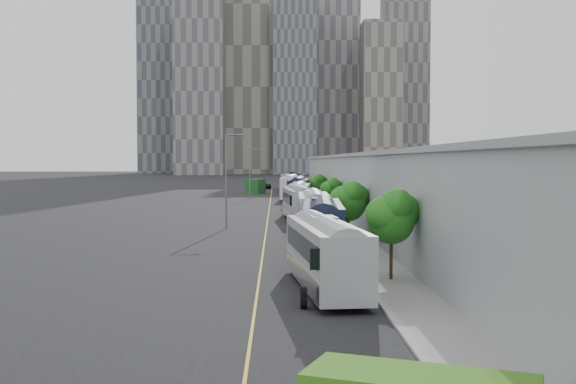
{
  "coord_description": "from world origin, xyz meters",
  "views": [
    {
      "loc": [
        -0.58,
        -29.39,
        6.45
      ],
      "look_at": [
        0.73,
        49.46,
        3.0
      ],
      "focal_mm": 45.0,
      "sensor_mm": 36.0,
      "label": 1
    }
  ],
  "objects_px": {
    "bus_6": "(291,189)",
    "bus_7": "(294,187)",
    "bus_0": "(325,260)",
    "bus_9": "(290,182)",
    "shipping_container": "(255,186)",
    "bus_8": "(287,184)",
    "bus_2": "(314,217)",
    "bus_4": "(299,199)",
    "bus_1": "(323,230)",
    "street_lamp_far": "(251,170)",
    "suv": "(263,185)",
    "bus_3": "(299,206)",
    "street_lamp_near": "(228,174)",
    "bus_5": "(299,193)"
  },
  "relations": [
    {
      "from": "bus_2",
      "to": "bus_8",
      "type": "relative_size",
      "value": 1.02
    },
    {
      "from": "bus_0",
      "to": "bus_8",
      "type": "relative_size",
      "value": 0.97
    },
    {
      "from": "bus_9",
      "to": "shipping_container",
      "type": "bearing_deg",
      "value": -112.49
    },
    {
      "from": "bus_7",
      "to": "bus_5",
      "type": "bearing_deg",
      "value": -91.82
    },
    {
      "from": "suv",
      "to": "street_lamp_near",
      "type": "bearing_deg",
      "value": -108.02
    },
    {
      "from": "bus_5",
      "to": "street_lamp_far",
      "type": "height_order",
      "value": "street_lamp_far"
    },
    {
      "from": "bus_0",
      "to": "bus_3",
      "type": "height_order",
      "value": "bus_3"
    },
    {
      "from": "bus_4",
      "to": "shipping_container",
      "type": "bearing_deg",
      "value": 102.32
    },
    {
      "from": "bus_5",
      "to": "bus_8",
      "type": "xyz_separation_m",
      "value": [
        -1.1,
        41.62,
        -0.11
      ]
    },
    {
      "from": "bus_5",
      "to": "bus_0",
      "type": "bearing_deg",
      "value": -86.54
    },
    {
      "from": "bus_6",
      "to": "bus_8",
      "type": "bearing_deg",
      "value": 94.75
    },
    {
      "from": "bus_8",
      "to": "street_lamp_far",
      "type": "bearing_deg",
      "value": -102.34
    },
    {
      "from": "bus_1",
      "to": "bus_3",
      "type": "distance_m",
      "value": 27.4
    },
    {
      "from": "bus_4",
      "to": "bus_9",
      "type": "bearing_deg",
      "value": 94.23
    },
    {
      "from": "bus_2",
      "to": "bus_9",
      "type": "relative_size",
      "value": 0.96
    },
    {
      "from": "bus_0",
      "to": "bus_7",
      "type": "xyz_separation_m",
      "value": [
        0.79,
        96.37,
        0.05
      ]
    },
    {
      "from": "bus_1",
      "to": "bus_8",
      "type": "distance_m",
      "value": 98.85
    },
    {
      "from": "bus_8",
      "to": "street_lamp_far",
      "type": "height_order",
      "value": "street_lamp_far"
    },
    {
      "from": "bus_9",
      "to": "bus_7",
      "type": "bearing_deg",
      "value": -93.13
    },
    {
      "from": "bus_9",
      "to": "bus_0",
      "type": "bearing_deg",
      "value": -93.59
    },
    {
      "from": "bus_3",
      "to": "bus_6",
      "type": "distance_m",
      "value": 41.09
    },
    {
      "from": "bus_8",
      "to": "bus_9",
      "type": "xyz_separation_m",
      "value": [
        0.9,
        13.38,
        0.08
      ]
    },
    {
      "from": "street_lamp_near",
      "to": "bus_9",
      "type": "bearing_deg",
      "value": 85.35
    },
    {
      "from": "bus_1",
      "to": "bus_6",
      "type": "height_order",
      "value": "bus_6"
    },
    {
      "from": "bus_1",
      "to": "bus_9",
      "type": "relative_size",
      "value": 0.96
    },
    {
      "from": "bus_6",
      "to": "street_lamp_near",
      "type": "height_order",
      "value": "street_lamp_near"
    },
    {
      "from": "bus_4",
      "to": "street_lamp_far",
      "type": "height_order",
      "value": "street_lamp_far"
    },
    {
      "from": "bus_0",
      "to": "suv",
      "type": "height_order",
      "value": "bus_0"
    },
    {
      "from": "bus_1",
      "to": "suv",
      "type": "height_order",
      "value": "bus_1"
    },
    {
      "from": "bus_0",
      "to": "bus_2",
      "type": "bearing_deg",
      "value": 82.63
    },
    {
      "from": "bus_2",
      "to": "bus_3",
      "type": "xyz_separation_m",
      "value": [
        -0.84,
        15.19,
        -0.04
      ]
    },
    {
      "from": "bus_0",
      "to": "bus_1",
      "type": "distance_m",
      "value": 14.25
    },
    {
      "from": "bus_0",
      "to": "street_lamp_far",
      "type": "bearing_deg",
      "value": 88.91
    },
    {
      "from": "bus_3",
      "to": "bus_8",
      "type": "xyz_separation_m",
      "value": [
        -0.17,
        71.46,
        0.02
      ]
    },
    {
      "from": "bus_0",
      "to": "bus_9",
      "type": "xyz_separation_m",
      "value": [
        0.73,
        126.46,
        0.15
      ]
    },
    {
      "from": "bus_0",
      "to": "suv",
      "type": "relative_size",
      "value": 2.09
    },
    {
      "from": "bus_6",
      "to": "bus_7",
      "type": "distance_m",
      "value": 13.68
    },
    {
      "from": "bus_2",
      "to": "street_lamp_near",
      "type": "relative_size",
      "value": 1.46
    },
    {
      "from": "bus_2",
      "to": "bus_9",
      "type": "height_order",
      "value": "bus_9"
    },
    {
      "from": "bus_6",
      "to": "bus_9",
      "type": "relative_size",
      "value": 1.04
    },
    {
      "from": "bus_6",
      "to": "bus_7",
      "type": "height_order",
      "value": "bus_6"
    },
    {
      "from": "bus_6",
      "to": "bus_8",
      "type": "distance_m",
      "value": 30.37
    },
    {
      "from": "bus_4",
      "to": "bus_7",
      "type": "height_order",
      "value": "bus_7"
    },
    {
      "from": "bus_0",
      "to": "shipping_container",
      "type": "xyz_separation_m",
      "value": [
        -6.48,
        105.79,
        -0.11
      ]
    },
    {
      "from": "bus_5",
      "to": "street_lamp_far",
      "type": "relative_size",
      "value": 1.64
    },
    {
      "from": "shipping_container",
      "to": "bus_1",
      "type": "bearing_deg",
      "value": -72.71
    },
    {
      "from": "street_lamp_far",
      "to": "bus_9",
      "type": "bearing_deg",
      "value": 80.17
    },
    {
      "from": "bus_4",
      "to": "bus_9",
      "type": "height_order",
      "value": "bus_9"
    },
    {
      "from": "bus_2",
      "to": "suv",
      "type": "relative_size",
      "value": 2.2
    },
    {
      "from": "bus_0",
      "to": "bus_7",
      "type": "distance_m",
      "value": 96.37
    }
  ]
}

